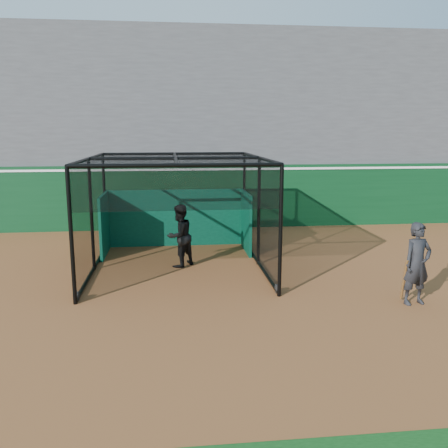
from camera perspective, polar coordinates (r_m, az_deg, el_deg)
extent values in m
plane|color=brown|center=(10.93, 0.81, -9.25)|extent=(120.00, 120.00, 0.00)
cube|color=#093618|center=(18.89, -2.41, 3.32)|extent=(50.00, 0.45, 2.50)
cube|color=white|center=(18.77, -2.44, 6.65)|extent=(50.00, 0.50, 0.08)
cube|color=#4C4C4F|center=(22.58, -3.17, 11.26)|extent=(50.00, 7.85, 7.75)
cube|color=#4C4C4F|center=(26.40, -3.74, 20.99)|extent=(50.00, 0.30, 1.20)
cube|color=#085036|center=(15.96, -5.80, 0.75)|extent=(4.54, 0.10, 1.90)
cylinder|color=black|center=(11.41, -17.28, -8.30)|extent=(0.08, 0.22, 0.22)
cylinder|color=black|center=(11.47, 6.42, -7.75)|extent=(0.08, 0.22, 0.22)
cylinder|color=black|center=(16.21, -14.00, -2.41)|extent=(0.08, 0.22, 0.22)
cylinder|color=black|center=(16.24, 2.51, -2.05)|extent=(0.08, 0.22, 0.22)
imported|color=black|center=(13.48, -5.38, -1.42)|extent=(1.09, 1.09, 1.78)
imported|color=black|center=(11.33, 22.21, -4.46)|extent=(0.75, 0.56, 1.85)
cylinder|color=#593819|center=(11.36, 20.84, -6.29)|extent=(0.15, 0.38, 0.99)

